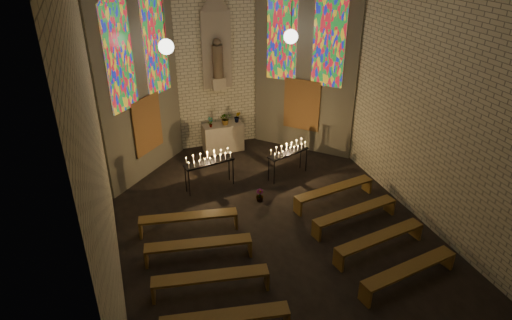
# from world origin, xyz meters

# --- Properties ---
(floor) EXTENTS (12.00, 12.00, 0.00)m
(floor) POSITION_xyz_m (0.00, 0.00, 0.00)
(floor) COLOR black
(floor) RESTS_ON ground
(room) EXTENTS (8.22, 12.43, 7.00)m
(room) POSITION_xyz_m (-0.00, 3.37, 3.72)
(room) COLOR beige
(room) RESTS_ON ground
(altar) EXTENTS (1.40, 0.60, 1.00)m
(altar) POSITION_xyz_m (0.00, 5.45, 0.50)
(altar) COLOR #B4A892
(altar) RESTS_ON ground
(flower_vase_left) EXTENTS (0.23, 0.20, 0.37)m
(flower_vase_left) POSITION_xyz_m (-0.45, 5.36, 1.19)
(flower_vase_left) COLOR #4C723F
(flower_vase_left) RESTS_ON altar
(flower_vase_center) EXTENTS (0.43, 0.38, 0.45)m
(flower_vase_center) POSITION_xyz_m (0.10, 5.41, 1.22)
(flower_vase_center) COLOR #4C723F
(flower_vase_center) RESTS_ON altar
(flower_vase_right) EXTENTS (0.26, 0.23, 0.40)m
(flower_vase_right) POSITION_xyz_m (0.55, 5.47, 1.20)
(flower_vase_right) COLOR #4C723F
(flower_vase_right) RESTS_ON altar
(aisle_flower_pot) EXTENTS (0.27, 0.27, 0.39)m
(aisle_flower_pot) POSITION_xyz_m (0.11, 1.84, 0.20)
(aisle_flower_pot) COLOR #4C723F
(aisle_flower_pot) RESTS_ON ground
(votive_stand_left) EXTENTS (1.59, 0.62, 1.14)m
(votive_stand_left) POSITION_xyz_m (-1.08, 3.06, 0.98)
(votive_stand_left) COLOR black
(votive_stand_left) RESTS_ON ground
(votive_stand_right) EXTENTS (1.49, 0.80, 1.07)m
(votive_stand_right) POSITION_xyz_m (1.46, 2.97, 0.92)
(votive_stand_right) COLOR black
(votive_stand_right) RESTS_ON ground
(pew_left_0) EXTENTS (2.60, 0.78, 0.49)m
(pew_left_0) POSITION_xyz_m (-2.15, 1.10, 0.40)
(pew_left_0) COLOR brown
(pew_left_0) RESTS_ON ground
(pew_right_0) EXTENTS (2.60, 0.78, 0.49)m
(pew_right_0) POSITION_xyz_m (2.15, 1.10, 0.40)
(pew_right_0) COLOR brown
(pew_right_0) RESTS_ON ground
(pew_left_1) EXTENTS (2.60, 0.78, 0.49)m
(pew_left_1) POSITION_xyz_m (-2.15, -0.10, 0.40)
(pew_left_1) COLOR brown
(pew_left_1) RESTS_ON ground
(pew_right_1) EXTENTS (2.60, 0.78, 0.49)m
(pew_right_1) POSITION_xyz_m (2.15, -0.10, 0.40)
(pew_right_1) COLOR brown
(pew_right_1) RESTS_ON ground
(pew_left_2) EXTENTS (2.60, 0.78, 0.49)m
(pew_left_2) POSITION_xyz_m (-2.15, -1.30, 0.40)
(pew_left_2) COLOR brown
(pew_left_2) RESTS_ON ground
(pew_right_2) EXTENTS (2.60, 0.78, 0.49)m
(pew_right_2) POSITION_xyz_m (2.15, -1.30, 0.40)
(pew_right_2) COLOR brown
(pew_right_2) RESTS_ON ground
(pew_left_3) EXTENTS (2.60, 0.78, 0.49)m
(pew_left_3) POSITION_xyz_m (-2.15, -2.50, 0.40)
(pew_left_3) COLOR brown
(pew_left_3) RESTS_ON ground
(pew_right_3) EXTENTS (2.60, 0.78, 0.49)m
(pew_right_3) POSITION_xyz_m (2.15, -2.50, 0.40)
(pew_right_3) COLOR brown
(pew_right_3) RESTS_ON ground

